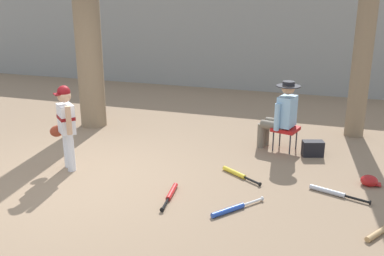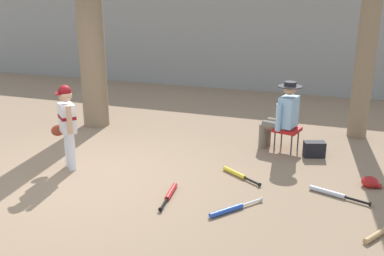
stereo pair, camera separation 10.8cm
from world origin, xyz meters
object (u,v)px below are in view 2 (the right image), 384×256
at_px(seated_spectator, 283,114).
at_px(bat_aluminum_silver, 332,193).
at_px(young_ballplayer, 67,122).
at_px(handbag_beside_stool, 314,149).
at_px(folding_stool, 287,130).
at_px(bat_yellow_trainer, 237,174).
at_px(batting_helmet_red, 370,182).
at_px(bat_wood_tan, 379,233).
at_px(bat_red_barrel, 170,193).
at_px(bat_blue_youth, 230,209).

distance_m(seated_spectator, bat_aluminum_silver, 1.92).
relative_size(young_ballplayer, handbag_beside_stool, 3.84).
xyz_separation_m(folding_stool, bat_yellow_trainer, (-0.53, -1.34, -0.33)).
distance_m(handbag_beside_stool, batting_helmet_red, 1.25).
distance_m(young_ballplayer, bat_wood_tan, 4.50).
relative_size(bat_wood_tan, bat_aluminum_silver, 0.81).
xyz_separation_m(seated_spectator, bat_red_barrel, (-1.12, -2.29, -0.61)).
distance_m(bat_blue_youth, bat_aluminum_silver, 1.46).
bearing_deg(bat_yellow_trainer, bat_red_barrel, -126.56).
relative_size(folding_stool, bat_yellow_trainer, 0.73).
relative_size(handbag_beside_stool, bat_blue_youth, 0.49).
height_order(folding_stool, bat_wood_tan, folding_stool).
bearing_deg(bat_wood_tan, folding_stool, 119.33).
bearing_deg(young_ballplayer, folding_stool, 31.63).
bearing_deg(handbag_beside_stool, folding_stool, 163.49).
bearing_deg(handbag_beside_stool, seated_spectator, 163.79).
bearing_deg(bat_aluminum_silver, seated_spectator, 120.30).
distance_m(bat_yellow_trainer, bat_aluminum_silver, 1.37).
relative_size(handbag_beside_stool, bat_red_barrel, 0.45).
relative_size(young_ballplayer, bat_aluminum_silver, 1.65).
distance_m(folding_stool, bat_wood_tan, 2.80).
bearing_deg(bat_blue_youth, bat_yellow_trainer, 99.56).
bearing_deg(folding_stool, bat_yellow_trainer, -111.58).
bearing_deg(bat_wood_tan, young_ballplayer, 172.94).
relative_size(young_ballplayer, bat_blue_youth, 1.90).
bearing_deg(young_ballplayer, bat_blue_youth, -11.54).
distance_m(folding_stool, seated_spectator, 0.29).
bearing_deg(bat_red_barrel, young_ballplayer, 167.87).
xyz_separation_m(seated_spectator, bat_blue_youth, (-0.25, -2.45, -0.61)).
bearing_deg(bat_blue_youth, handbag_beside_stool, 70.24).
bearing_deg(bat_yellow_trainer, handbag_beside_stool, 49.94).
bearing_deg(bat_red_barrel, bat_blue_youth, -10.30).
height_order(handbag_beside_stool, bat_blue_youth, handbag_beside_stool).
bearing_deg(young_ballplayer, bat_wood_tan, -7.06).
relative_size(seated_spectator, bat_wood_tan, 1.89).
xyz_separation_m(bat_red_barrel, batting_helmet_red, (2.53, 1.20, 0.04)).
height_order(handbag_beside_stool, bat_aluminum_silver, handbag_beside_stool).
relative_size(bat_yellow_trainer, batting_helmet_red, 2.39).
bearing_deg(seated_spectator, bat_blue_youth, -95.80).
xyz_separation_m(young_ballplayer, handbag_beside_stool, (3.52, 1.73, -0.61)).
bearing_deg(bat_aluminum_silver, batting_helmet_red, 43.88).
xyz_separation_m(handbag_beside_stool, bat_yellow_trainer, (-1.01, -1.20, -0.10)).
xyz_separation_m(folding_stool, bat_red_barrel, (-1.22, -2.27, -0.33)).
relative_size(bat_blue_youth, bat_wood_tan, 1.08).
bearing_deg(bat_red_barrel, seated_spectator, 63.89).
relative_size(bat_wood_tan, batting_helmet_red, 2.29).
height_order(folding_stool, bat_yellow_trainer, folding_stool).
distance_m(bat_blue_youth, bat_red_barrel, 0.89).
relative_size(bat_yellow_trainer, bat_wood_tan, 1.05).
distance_m(young_ballplayer, bat_yellow_trainer, 2.67).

